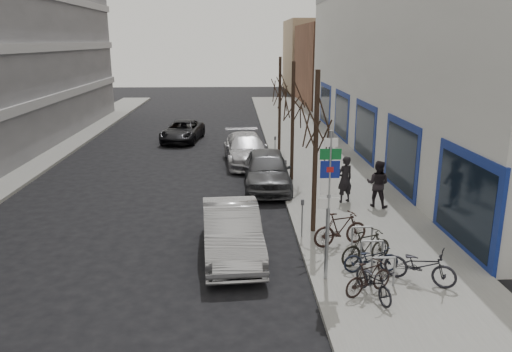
{
  "coord_description": "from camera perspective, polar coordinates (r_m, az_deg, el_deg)",
  "views": [
    {
      "loc": [
        -0.01,
        -12.21,
        6.36
      ],
      "look_at": [
        0.68,
        3.83,
        2.0
      ],
      "focal_mm": 35.0,
      "sensor_mm": 36.0,
      "label": 1
    }
  ],
  "objects": [
    {
      "name": "brick_building_far",
      "position": [
        53.86,
        11.78,
        12.37
      ],
      "size": [
        12.0,
        14.0,
        8.0
      ],
      "primitive_type": "cube",
      "color": "brown",
      "rests_on": "ground"
    },
    {
      "name": "lane_car",
      "position": [
        33.03,
        -8.41,
        5.1
      ],
      "size": [
        2.84,
        5.04,
        1.33
      ],
      "primitive_type": "imported",
      "rotation": [
        0.0,
        0.0,
        -0.14
      ],
      "color": "black",
      "rests_on": "ground"
    },
    {
      "name": "tree_mid",
      "position": [
        22.48,
        4.26,
        9.39
      ],
      "size": [
        1.8,
        1.8,
        5.5
      ],
      "color": "black",
      "rests_on": "ground"
    },
    {
      "name": "bike_far_curb",
      "position": [
        14.0,
        18.26,
        -9.36
      ],
      "size": [
        1.91,
        1.5,
        1.16
      ],
      "primitive_type": "imported",
      "rotation": [
        0.0,
        0.0,
        1.01
      ],
      "color": "black",
      "rests_on": "sidewalk_east"
    },
    {
      "name": "bike_mid_curb",
      "position": [
        14.29,
        13.04,
        -8.91
      ],
      "size": [
        1.56,
        0.52,
        0.94
      ],
      "primitive_type": "imported",
      "rotation": [
        0.0,
        0.0,
        1.61
      ],
      "color": "black",
      "rests_on": "sidewalk_east"
    },
    {
      "name": "sidewalk_east",
      "position": [
        23.52,
        8.67,
        -0.49
      ],
      "size": [
        5.0,
        70.0,
        0.15
      ],
      "primitive_type": "cube",
      "color": "slate",
      "rests_on": "ground"
    },
    {
      "name": "tan_building_far",
      "position": [
        68.58,
        9.13,
        13.45
      ],
      "size": [
        13.0,
        12.0,
        9.0
      ],
      "primitive_type": "cube",
      "color": "#937A5B",
      "rests_on": "ground"
    },
    {
      "name": "bike_near_right",
      "position": [
        13.12,
        12.74,
        -11.24
      ],
      "size": [
        1.53,
        1.09,
        0.91
      ],
      "primitive_type": "imported",
      "rotation": [
        0.0,
        0.0,
        2.05
      ],
      "color": "black",
      "rests_on": "sidewalk_east"
    },
    {
      "name": "pedestrian_near",
      "position": [
        19.97,
        10.12,
        -0.37
      ],
      "size": [
        0.8,
        0.69,
        1.87
      ],
      "primitive_type": "imported",
      "rotation": [
        0.0,
        0.0,
        3.56
      ],
      "color": "black",
      "rests_on": "sidewalk_east"
    },
    {
      "name": "parked_car_back",
      "position": [
        26.61,
        -1.15,
        3.09
      ],
      "size": [
        2.61,
        5.55,
        1.57
      ],
      "primitive_type": "imported",
      "rotation": [
        0.0,
        0.0,
        0.08
      ],
      "color": "#B7B6BC",
      "rests_on": "ground"
    },
    {
      "name": "highway_sign_pole",
      "position": [
        13.03,
        8.31,
        -2.4
      ],
      "size": [
        0.55,
        0.1,
        4.2
      ],
      "color": "gray",
      "rests_on": "ground"
    },
    {
      "name": "bike_near_left",
      "position": [
        12.99,
        13.33,
        -11.4
      ],
      "size": [
        0.93,
        1.66,
        0.97
      ],
      "primitive_type": "imported",
      "rotation": [
        0.0,
        0.0,
        0.3
      ],
      "color": "black",
      "rests_on": "sidewalk_east"
    },
    {
      "name": "pedestrian_far",
      "position": [
        19.71,
        13.74,
        -0.83
      ],
      "size": [
        0.82,
        0.73,
        1.84
      ],
      "primitive_type": "imported",
      "rotation": [
        0.0,
        0.0,
        2.64
      ],
      "color": "black",
      "rests_on": "sidewalk_east"
    },
    {
      "name": "tree_near",
      "position": [
        16.08,
        6.95,
        7.02
      ],
      "size": [
        1.8,
        1.8,
        5.5
      ],
      "color": "black",
      "rests_on": "ground"
    },
    {
      "name": "tree_far",
      "position": [
        28.92,
        2.76,
        10.7
      ],
      "size": [
        1.8,
        1.8,
        5.5
      ],
      "color": "black",
      "rests_on": "ground"
    },
    {
      "name": "parked_car_front",
      "position": [
        15.2,
        -2.82,
        -6.32
      ],
      "size": [
        2.02,
        4.92,
        1.58
      ],
      "primitive_type": "imported",
      "rotation": [
        0.0,
        0.0,
        0.07
      ],
      "color": "#A2A3A7",
      "rests_on": "ground"
    },
    {
      "name": "bike_mid_inner",
      "position": [
        14.73,
        12.49,
        -7.9
      ],
      "size": [
        1.79,
        1.16,
        1.05
      ],
      "primitive_type": "imported",
      "rotation": [
        0.0,
        0.0,
        1.98
      ],
      "color": "black",
      "rests_on": "sidewalk_east"
    },
    {
      "name": "meter_mid",
      "position": [
        21.52,
        3.37,
        0.51
      ],
      "size": [
        0.1,
        0.08,
        1.27
      ],
      "color": "gray",
      "rests_on": "sidewalk_east"
    },
    {
      "name": "meter_front",
      "position": [
        16.3,
        5.3,
        -4.39
      ],
      "size": [
        0.1,
        0.08,
        1.27
      ],
      "color": "gray",
      "rests_on": "sidewalk_east"
    },
    {
      "name": "meter_back",
      "position": [
        26.86,
        2.19,
        3.49
      ],
      "size": [
        0.1,
        0.08,
        1.27
      ],
      "color": "gray",
      "rests_on": "sidewalk_east"
    },
    {
      "name": "parked_car_mid",
      "position": [
        22.07,
        1.27,
        0.74
      ],
      "size": [
        2.12,
        5.06,
        1.71
      ],
      "primitive_type": "imported",
      "rotation": [
        0.0,
        0.0,
        -0.02
      ],
      "color": "#45464A",
      "rests_on": "ground"
    },
    {
      "name": "ground",
      "position": [
        13.77,
        -2.2,
        -12.34
      ],
      "size": [
        120.0,
        120.0,
        0.0
      ],
      "primitive_type": "plane",
      "color": "black",
      "rests_on": "ground"
    },
    {
      "name": "bike_far_inner",
      "position": [
        15.83,
        9.63,
        -5.94
      ],
      "size": [
        1.93,
        1.07,
        1.12
      ],
      "primitive_type": "imported",
      "rotation": [
        0.0,
        0.0,
        1.87
      ],
      "color": "black",
      "rests_on": "sidewalk_east"
    },
    {
      "name": "bike_rack",
      "position": [
        14.53,
        13.09,
        -8.33
      ],
      "size": [
        0.66,
        2.26,
        0.83
      ],
      "color": "gray",
      "rests_on": "sidewalk_east"
    }
  ]
}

